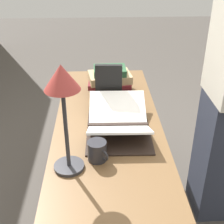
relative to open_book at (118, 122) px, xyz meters
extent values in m
plane|color=#47423D|center=(0.07, 0.06, -0.78)|extent=(12.00, 12.00, 0.00)
cube|color=brown|center=(0.07, 0.06, -0.05)|extent=(1.54, 0.61, 0.03)
cube|color=brown|center=(0.79, -0.20, -0.42)|extent=(0.06, 0.06, 0.71)
cube|color=brown|center=(0.79, 0.31, -0.42)|extent=(0.06, 0.06, 0.71)
cube|color=black|center=(0.00, 0.00, -0.02)|extent=(0.03, 0.34, 0.02)
cube|color=black|center=(-0.14, 0.00, -0.03)|extent=(0.27, 0.35, 0.01)
cube|color=black|center=(0.14, 0.00, -0.03)|extent=(0.27, 0.35, 0.01)
cube|color=white|center=(-0.12, 0.00, 0.02)|extent=(0.24, 0.34, 0.11)
cube|color=white|center=(0.12, 0.00, 0.02)|extent=(0.24, 0.34, 0.11)
cube|color=#1E284C|center=(0.47, 0.03, -0.01)|extent=(0.21, 0.24, 0.05)
cube|color=maroon|center=(0.47, 0.03, 0.03)|extent=(0.19, 0.30, 0.03)
cube|color=tan|center=(0.47, 0.03, 0.07)|extent=(0.22, 0.30, 0.05)
cube|color=#234C2D|center=(0.47, 0.03, 0.12)|extent=(0.16, 0.22, 0.04)
cube|color=black|center=(0.29, 0.04, 0.10)|extent=(0.04, 0.17, 0.26)
cylinder|color=#2D2D33|center=(-0.35, 0.25, -0.03)|extent=(0.14, 0.14, 0.02)
cylinder|color=#2D2D33|center=(-0.35, 0.25, 0.18)|extent=(0.02, 0.02, 0.39)
cone|color=#99332D|center=(-0.35, 0.25, 0.42)|extent=(0.15, 0.15, 0.11)
cylinder|color=#28282D|center=(-0.29, 0.12, 0.02)|extent=(0.09, 0.09, 0.10)
torus|color=#28282D|center=(-0.33, 0.09, 0.02)|extent=(0.05, 0.04, 0.05)
cube|color=#2D3342|center=(0.10, -0.64, -0.34)|extent=(0.31, 0.20, 0.86)
camera|label=1|loc=(-1.50, 0.11, 0.91)|focal=50.00mm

